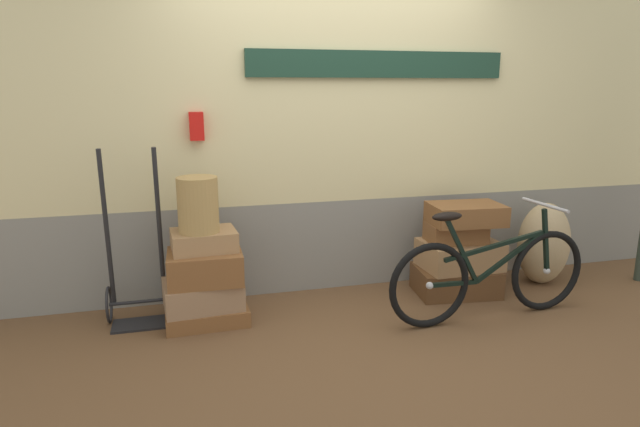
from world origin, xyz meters
TOP-DOWN VIEW (x-y plane):
  - ground at (0.00, 0.00)m, footprint 8.45×5.20m
  - station_building at (0.01, 0.85)m, footprint 6.45×0.74m
  - suitcase_0 at (-1.04, 0.36)m, footprint 0.57×0.45m
  - suitcase_1 at (-1.06, 0.35)m, footprint 0.56×0.43m
  - suitcase_2 at (-1.04, 0.35)m, footprint 0.51×0.40m
  - suitcase_3 at (-1.03, 0.39)m, footprint 0.46×0.36m
  - suitcase_4 at (0.91, 0.38)m, footprint 0.67×0.50m
  - suitcase_5 at (0.94, 0.39)m, footprint 0.60×0.43m
  - suitcase_6 at (0.89, 0.40)m, footprint 0.47×0.34m
  - suitcase_7 at (0.95, 0.35)m, footprint 0.58×0.41m
  - wicker_basket at (-1.06, 0.37)m, footprint 0.27×0.27m
  - luggage_trolley at (-1.50, 0.49)m, footprint 0.42×0.35m
  - burlap_sack at (1.72, 0.41)m, footprint 0.44×0.37m
  - bicycle at (0.90, -0.11)m, footprint 1.57×0.46m

SIDE VIEW (x-z plane):
  - ground at x=0.00m, z-range -0.06..0.00m
  - suitcase_0 at x=-1.04m, z-range 0.00..0.11m
  - suitcase_4 at x=0.91m, z-range 0.00..0.21m
  - suitcase_1 at x=-1.06m, z-range 0.11..0.30m
  - luggage_trolley at x=-1.50m, z-range -0.32..0.90m
  - suitcase_5 at x=0.94m, z-range 0.21..0.43m
  - bicycle at x=0.90m, z-range -0.08..0.73m
  - burlap_sack at x=1.72m, z-range 0.00..0.69m
  - suitcase_2 at x=-1.04m, z-range 0.30..0.51m
  - suitcase_6 at x=0.89m, z-range 0.43..0.58m
  - suitcase_3 at x=-1.03m, z-range 0.51..0.65m
  - suitcase_7 at x=0.95m, z-range 0.58..0.73m
  - wicker_basket at x=-1.06m, z-range 0.65..1.03m
  - station_building at x=0.01m, z-range 0.00..2.35m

